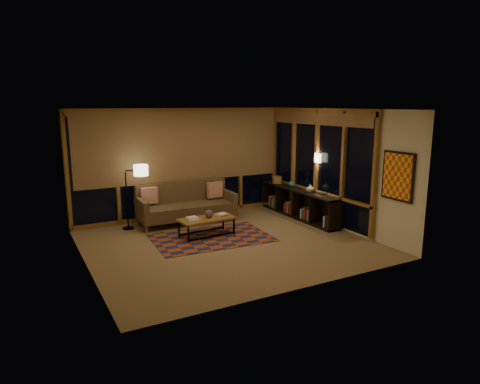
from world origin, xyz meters
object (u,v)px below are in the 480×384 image
sofa (187,204)px  coffee_table (207,227)px  bookshelf (298,203)px  floor_lamp (127,197)px

sofa → coffee_table: bearing=-89.3°
coffee_table → bookshelf: size_ratio=0.42×
sofa → floor_lamp: (-1.37, 0.16, 0.27)m
coffee_table → bookshelf: (2.66, 0.34, 0.16)m
sofa → floor_lamp: 1.41m
sofa → bookshelf: 2.78m
sofa → coffee_table: 1.22m
floor_lamp → bookshelf: size_ratio=0.51×
coffee_table → floor_lamp: floor_lamp is taller
coffee_table → sofa: bearing=84.8°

